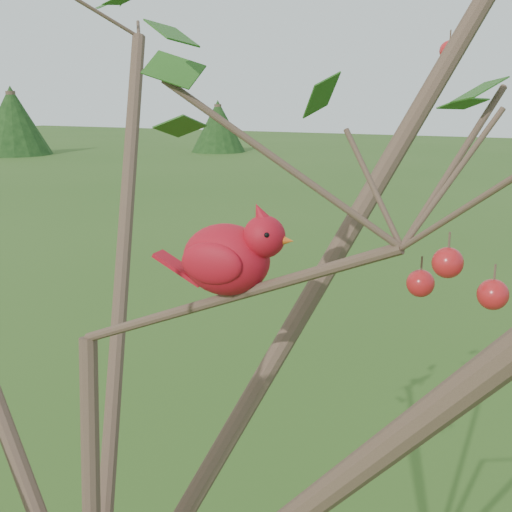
{
  "coord_description": "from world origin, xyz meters",
  "views": [
    {
      "loc": [
        0.75,
        -0.78,
        2.4
      ],
      "look_at": [
        0.32,
        0.08,
        2.16
      ],
      "focal_mm": 45.0,
      "sensor_mm": 36.0,
      "label": 1
    }
  ],
  "objects": [
    {
      "name": "cardinal",
      "position": [
        0.28,
        0.07,
        2.15
      ],
      "size": [
        0.24,
        0.13,
        0.16
      ],
      "rotation": [
        0.0,
        0.0,
        0.11
      ],
      "color": "#AE0E1C",
      "rests_on": "ground"
    },
    {
      "name": "crabapple_tree",
      "position": [
        0.03,
        -0.02,
        2.12
      ],
      "size": [
        2.35,
        2.05,
        2.95
      ],
      "color": "#432F24",
      "rests_on": "ground"
    }
  ]
}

